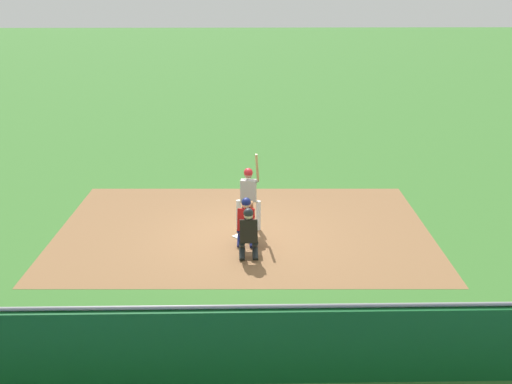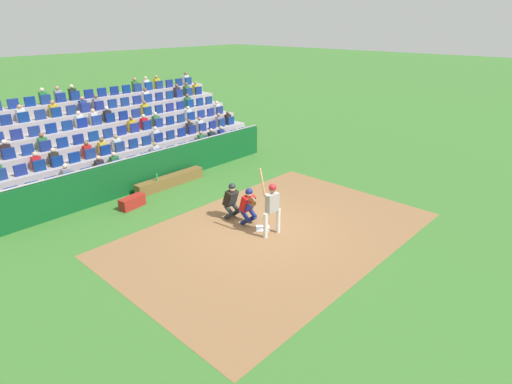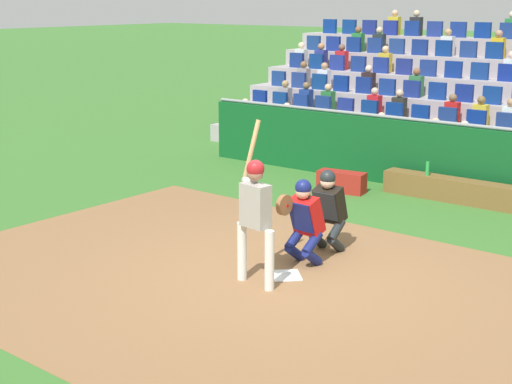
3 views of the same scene
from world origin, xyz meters
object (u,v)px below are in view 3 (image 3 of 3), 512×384
at_px(batter_at_plate, 255,208).
at_px(home_plate_umpire, 328,207).
at_px(dugout_bench, 461,191).
at_px(catcher_crouching, 303,217).
at_px(water_bottle_on_bench, 427,169).
at_px(equipment_duffel_bag, 341,182).
at_px(home_plate_marker, 285,275).

xyz_separation_m(batter_at_plate, home_plate_umpire, (-0.02, -1.78, -0.36)).
bearing_deg(dugout_bench, catcher_crouching, 85.15).
relative_size(home_plate_umpire, water_bottle_on_bench, 4.69).
bearing_deg(dugout_bench, home_plate_umpire, 83.64).
bearing_deg(catcher_crouching, batter_at_plate, 86.42).
xyz_separation_m(catcher_crouching, equipment_duffel_bag, (1.82, -4.03, -0.52)).
bearing_deg(batter_at_plate, water_bottle_on_bench, -87.91).
height_order(batter_at_plate, catcher_crouching, batter_at_plate).
xyz_separation_m(water_bottle_on_bench, equipment_duffel_bag, (1.55, 0.62, -0.37)).
bearing_deg(home_plate_umpire, home_plate_marker, 95.43).
height_order(home_plate_umpire, water_bottle_on_bench, home_plate_umpire).
height_order(batter_at_plate, dugout_bench, batter_at_plate).
bearing_deg(equipment_duffel_bag, batter_at_plate, 100.61).
xyz_separation_m(home_plate_marker, home_plate_umpire, (0.12, -1.30, 0.69)).
xyz_separation_m(catcher_crouching, home_plate_umpire, (0.04, -0.74, -0.01)).
bearing_deg(dugout_bench, equipment_duffel_bag, 17.63).
distance_m(dugout_bench, water_bottle_on_bench, 0.77).
relative_size(batter_at_plate, water_bottle_on_bench, 7.93).
xyz_separation_m(dugout_bench, water_bottle_on_bench, (0.67, 0.08, 0.36)).
relative_size(batter_at_plate, home_plate_umpire, 1.69).
height_order(catcher_crouching, dugout_bench, catcher_crouching).
bearing_deg(batter_at_plate, home_plate_marker, -106.60).
distance_m(dugout_bench, equipment_duffel_bag, 2.33).
bearing_deg(dugout_bench, home_plate_marker, 86.52).
distance_m(home_plate_marker, catcher_crouching, 0.91).
bearing_deg(home_plate_marker, dugout_bench, -93.48).
distance_m(home_plate_umpire, equipment_duffel_bag, 3.77).
bearing_deg(home_plate_umpire, catcher_crouching, 93.41).
xyz_separation_m(dugout_bench, equipment_duffel_bag, (2.22, 0.71, -0.01)).
bearing_deg(batter_at_plate, home_plate_umpire, -90.69).
bearing_deg(home_plate_umpire, dugout_bench, -96.36).
height_order(home_plate_marker, dugout_bench, dugout_bench).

